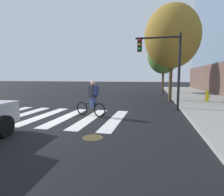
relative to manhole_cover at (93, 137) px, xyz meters
name	(u,v)px	position (x,y,z in m)	size (l,w,h in m)	color
ground_plane	(65,117)	(-2.20, 2.51, 0.00)	(120.00, 120.00, 0.00)	black
crosswalk_stripes	(55,116)	(-2.72, 2.51, 0.00)	(6.40, 4.11, 0.01)	silver
manhole_cover	(93,137)	(0.00, 0.00, 0.00)	(0.64, 0.64, 0.01)	#473D1E
cyclist	(92,99)	(-1.00, 2.96, 0.84)	(1.64, 0.61, 1.69)	black
traffic_light_near	(164,59)	(2.29, 5.50, 2.86)	(2.47, 0.28, 4.20)	black
fire_hydrant	(207,96)	(5.41, 8.62, 0.53)	(0.33, 0.22, 0.78)	gold
street_tree_near	(172,37)	(2.99, 9.18, 4.74)	(3.95, 3.95, 7.02)	#4C3823
street_tree_mid	(164,56)	(2.76, 16.35, 4.17)	(3.48, 3.48, 6.19)	#4C3823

